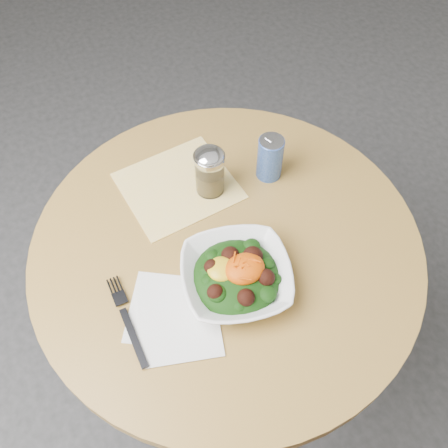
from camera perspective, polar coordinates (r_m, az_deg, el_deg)
name	(u,v)px	position (r m, az deg, el deg)	size (l,w,h in m)	color
ground	(226,358)	(1.82, 0.19, -15.03)	(6.00, 6.00, 0.00)	#2C2C2E
table	(226,283)	(1.31, 0.25, -6.79)	(0.90, 0.90, 0.75)	black
cloth_napkin	(178,186)	(1.25, -5.25, 4.37)	(0.26, 0.24, 0.00)	#E1A80B
paper_napkins	(174,317)	(1.06, -5.74, -10.50)	(0.23, 0.25, 0.00)	silver
salad_bowl	(236,276)	(1.06, 1.42, -5.97)	(0.28, 0.28, 0.09)	white
fork	(126,317)	(1.07, -11.09, -10.44)	(0.03, 0.22, 0.00)	black
spice_shaker	(210,172)	(1.19, -1.65, 6.01)	(0.07, 0.07, 0.13)	silver
beverage_can	(270,158)	(1.23, 5.28, 7.56)	(0.06, 0.06, 0.12)	navy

